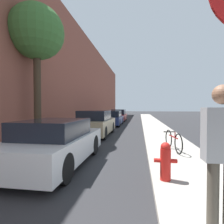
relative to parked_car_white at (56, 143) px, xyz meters
The scene contains 12 objects.
ground_plane 10.31m from the parked_car_white, 85.60° to the left, with size 120.00×120.00×0.00m, color #28282B.
sidewalk_left 10.49m from the parked_car_white, 101.62° to the left, with size 2.00×52.00×0.12m.
sidewalk_right 10.92m from the parked_car_white, 70.23° to the left, with size 2.00×52.00×0.12m.
building_facade_left 11.54m from the parked_car_white, 108.64° to the left, with size 0.70×52.00×9.22m.
parked_car_white is the anchor object (origin of this frame).
parked_car_champagne 5.49m from the parked_car_white, 91.88° to the left, with size 1.79×4.29×1.49m.
parked_car_navy 11.54m from the parked_car_white, 90.34° to the left, with size 1.71×4.30×1.36m.
parked_car_red 16.85m from the parked_car_white, 90.25° to the left, with size 1.71×4.46×1.42m.
street_tree_near 6.03m from the parked_car_white, 128.39° to the left, with size 2.59×2.59×6.45m.
fire_hydrant 3.13m from the parked_car_white, 18.08° to the right, with size 0.48×0.22×0.81m.
pedestrian 4.29m from the parked_car_white, 36.32° to the right, with size 0.44×0.25×1.84m.
bicycle 4.04m from the parked_car_white, 26.26° to the left, with size 0.45×1.67×0.69m.
Camera 1 is at (1.63, 0.83, 1.68)m, focal length 28.74 mm.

